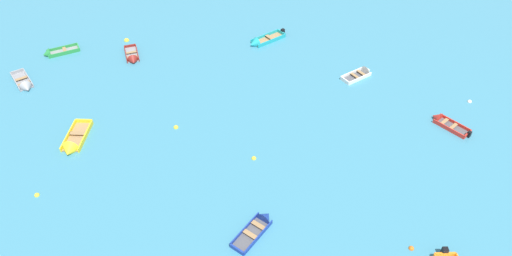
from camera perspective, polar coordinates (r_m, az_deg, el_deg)
The scene contains 14 objects.
rowboat_maroon_far_back at distance 39.64m, azimuth -15.28°, elevation 8.45°, with size 2.01×3.02×0.93m.
rowboat_green_midfield_right at distance 42.61m, azimuth -24.15°, elevation 8.63°, with size 3.01×2.39×0.95m.
rowboat_deep_blue_cluster_outer at distance 25.77m, azimuth 0.54°, elevation -11.94°, with size 2.34×3.03×0.90m.
rowboat_yellow_near_camera at distance 32.31m, azimuth -22.16°, elevation -2.04°, with size 1.39×3.47×1.13m.
rowboat_white_back_row_center at distance 37.47m, azimuth 13.30°, elevation 6.77°, with size 2.73×2.47×0.91m.
rowboat_turquoise_back_row_right at distance 40.52m, azimuth 0.57°, elevation 10.84°, with size 3.33×3.16×1.02m.
rowboat_grey_outer_left at distance 39.42m, azimuth -27.11°, elevation 4.82°, with size 2.83×3.03×0.95m.
rowboat_red_foreground_center at distance 34.36m, azimuth 22.54°, elevation 0.75°, with size 2.60×2.51×0.87m.
mooring_buoy_outer_edge at distance 42.57m, azimuth -16.00°, elevation 10.54°, with size 0.45×0.45×0.45m, color yellow.
mooring_buoy_far_field at distance 37.26m, azimuth 25.32°, elevation 3.01°, with size 0.31×0.31×0.31m, color silver.
mooring_buoy_central at distance 29.26m, azimuth -0.28°, elevation -3.87°, with size 0.32×0.32×0.32m, color yellow.
mooring_buoy_midfield at distance 31.95m, azimuth -10.06°, elevation 0.05°, with size 0.35×0.35×0.35m, color yellow.
mooring_buoy_between_boats_left at distance 26.33m, azimuth 18.98°, elevation -14.18°, with size 0.29×0.29×0.29m, color orange.
mooring_buoy_near_foreground at distance 30.17m, azimuth -25.89°, elevation -7.65°, with size 0.31×0.31×0.31m, color yellow.
Camera 1 is at (2.08, -4.05, 20.83)m, focal length 31.72 mm.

